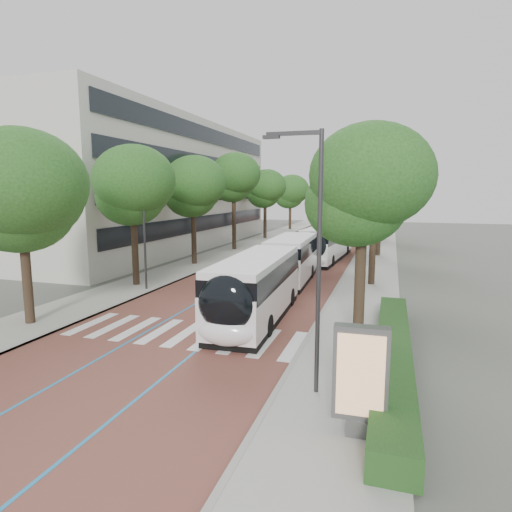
{
  "coord_description": "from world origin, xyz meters",
  "views": [
    {
      "loc": [
        8.81,
        -15.62,
        6.32
      ],
      "look_at": [
        0.93,
        9.29,
        2.4
      ],
      "focal_mm": 30.0,
      "sensor_mm": 36.0,
      "label": 1
    }
  ],
  "objects": [
    {
      "name": "bus_queued_1",
      "position": [
        2.61,
        37.75,
        1.62
      ],
      "size": [
        2.61,
        12.41,
        3.2
      ],
      "rotation": [
        0.0,
        0.0,
        -0.01
      ],
      "color": "white",
      "rests_on": "ground"
    },
    {
      "name": "streetlight_near",
      "position": [
        6.62,
        -3.0,
        4.82
      ],
      "size": [
        1.82,
        0.2,
        8.0
      ],
      "color": "#333335",
      "rests_on": "sidewalk_right"
    },
    {
      "name": "sidewalk_left",
      "position": [
        -7.5,
        40.0,
        0.06
      ],
      "size": [
        4.0,
        140.0,
        0.12
      ],
      "primitive_type": "cube",
      "color": "#9D9A94",
      "rests_on": "ground"
    },
    {
      "name": "road",
      "position": [
        0.0,
        40.0,
        0.01
      ],
      "size": [
        11.0,
        140.0,
        0.02
      ],
      "primitive_type": "cube",
      "color": "brown",
      "rests_on": "ground"
    },
    {
      "name": "lead_bus",
      "position": [
        2.47,
        7.87,
        1.63
      ],
      "size": [
        3.24,
        18.48,
        3.2
      ],
      "rotation": [
        0.0,
        0.0,
        0.04
      ],
      "color": "black",
      "rests_on": "ground"
    },
    {
      "name": "trees_left",
      "position": [
        -7.5,
        24.75,
        6.5
      ],
      "size": [
        5.9,
        60.84,
        9.89
      ],
      "color": "black",
      "rests_on": "ground"
    },
    {
      "name": "ground",
      "position": [
        0.0,
        0.0,
        0.0
      ],
      "size": [
        160.0,
        160.0,
        0.0
      ],
      "primitive_type": "plane",
      "color": "#51544C",
      "rests_on": "ground"
    },
    {
      "name": "sidewalk_right",
      "position": [
        7.5,
        40.0,
        0.06
      ],
      "size": [
        4.0,
        140.0,
        0.12
      ],
      "primitive_type": "cube",
      "color": "#9D9A94",
      "rests_on": "ground"
    },
    {
      "name": "lane_line_left",
      "position": [
        -1.6,
        40.0,
        0.02
      ],
      "size": [
        0.12,
        126.0,
        0.01
      ],
      "primitive_type": "cube",
      "color": "teal",
      "rests_on": "road"
    },
    {
      "name": "office_building",
      "position": [
        -19.47,
        28.0,
        7.0
      ],
      "size": [
        18.11,
        40.0,
        14.0
      ],
      "color": "#B5B3A8",
      "rests_on": "ground"
    },
    {
      "name": "lamp_post_left",
      "position": [
        -6.1,
        8.0,
        4.12
      ],
      "size": [
        0.14,
        0.14,
        8.0
      ],
      "primitive_type": "cylinder",
      "color": "#333335",
      "rests_on": "sidewalk_left"
    },
    {
      "name": "bus_queued_2",
      "position": [
        2.69,
        50.68,
        1.62
      ],
      "size": [
        3.15,
        12.51,
        3.2
      ],
      "rotation": [
        0.0,
        0.0,
        0.05
      ],
      "color": "white",
      "rests_on": "ground"
    },
    {
      "name": "hedge",
      "position": [
        9.1,
        0.0,
        0.52
      ],
      "size": [
        1.2,
        14.0,
        0.8
      ],
      "primitive_type": "cube",
      "color": "#164218",
      "rests_on": "sidewalk_right"
    },
    {
      "name": "bus_queued_0",
      "position": [
        3.21,
        23.98,
        1.62
      ],
      "size": [
        3.33,
        12.54,
        3.2
      ],
      "rotation": [
        0.0,
        0.0,
        -0.07
      ],
      "color": "white",
      "rests_on": "ground"
    },
    {
      "name": "trees_right",
      "position": [
        7.7,
        25.05,
        6.4
      ],
      "size": [
        5.89,
        47.3,
        8.95
      ],
      "color": "black",
      "rests_on": "ground"
    },
    {
      "name": "zebra_crossing",
      "position": [
        0.2,
        1.0,
        0.03
      ],
      "size": [
        10.55,
        3.6,
        0.01
      ],
      "color": "silver",
      "rests_on": "ground"
    },
    {
      "name": "streetlight_far",
      "position": [
        6.62,
        22.0,
        4.82
      ],
      "size": [
        1.82,
        0.2,
        8.0
      ],
      "color": "#333335",
      "rests_on": "sidewalk_right"
    },
    {
      "name": "ad_panel",
      "position": [
        8.25,
        -5.02,
        1.63
      ],
      "size": [
        1.4,
        0.56,
        2.89
      ],
      "rotation": [
        0.0,
        0.0,
        0.03
      ],
      "color": "#59595B",
      "rests_on": "sidewalk_right"
    },
    {
      "name": "bus_queued_3",
      "position": [
        2.97,
        63.4,
        1.62
      ],
      "size": [
        3.1,
        12.5,
        3.2
      ],
      "rotation": [
        0.0,
        0.0,
        -0.05
      ],
      "color": "white",
      "rests_on": "ground"
    },
    {
      "name": "kerb_left",
      "position": [
        -5.6,
        40.0,
        0.06
      ],
      "size": [
        0.2,
        140.0,
        0.14
      ],
      "primitive_type": "cube",
      "color": "gray",
      "rests_on": "ground"
    },
    {
      "name": "kerb_right",
      "position": [
        5.6,
        40.0,
        0.06
      ],
      "size": [
        0.2,
        140.0,
        0.14
      ],
      "primitive_type": "cube",
      "color": "gray",
      "rests_on": "ground"
    },
    {
      "name": "lane_line_right",
      "position": [
        1.6,
        40.0,
        0.02
      ],
      "size": [
        0.12,
        126.0,
        0.01
      ],
      "primitive_type": "cube",
      "color": "teal",
      "rests_on": "road"
    }
  ]
}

